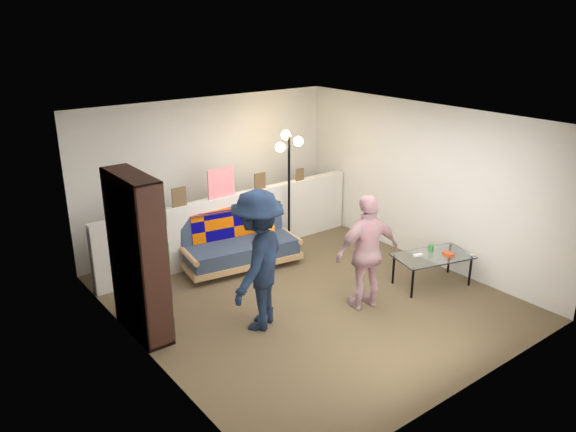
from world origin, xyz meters
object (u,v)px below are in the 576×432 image
object	(u,v)px
coffee_table	(433,257)
floor_lamp	(288,166)
person_left	(258,261)
person_right	(368,252)
bookshelf	(138,262)
futon_sofa	(240,243)

from	to	relation	value
coffee_table	floor_lamp	world-z (taller)	floor_lamp
floor_lamp	coffee_table	bearing A→B (deg)	-72.99
person_left	person_right	world-z (taller)	person_left
bookshelf	person_left	distance (m)	1.38
coffee_table	floor_lamp	xyz separation A→B (m)	(-0.72, 2.37, 0.93)
coffee_table	person_right	world-z (taller)	person_right
coffee_table	person_left	world-z (taller)	person_left
futon_sofa	person_right	size ratio (longest dim) A/B	1.21
bookshelf	coffee_table	xyz separation A→B (m)	(3.73, -1.29, -0.50)
coffee_table	person_left	bearing A→B (deg)	167.51
bookshelf	coffee_table	bearing A→B (deg)	-19.05
futon_sofa	person_right	bearing A→B (deg)	-73.83
bookshelf	person_right	bearing A→B (deg)	-24.58
floor_lamp	person_left	bearing A→B (deg)	-135.42
bookshelf	floor_lamp	bearing A→B (deg)	19.76
bookshelf	person_left	size ratio (longest dim) A/B	1.14
person_right	floor_lamp	bearing A→B (deg)	-88.77
futon_sofa	bookshelf	distance (m)	2.22
coffee_table	person_right	bearing A→B (deg)	174.12
person_left	floor_lamp	bearing A→B (deg)	-169.93
floor_lamp	person_left	world-z (taller)	floor_lamp
futon_sofa	floor_lamp	xyz separation A→B (m)	(1.06, 0.17, 0.99)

